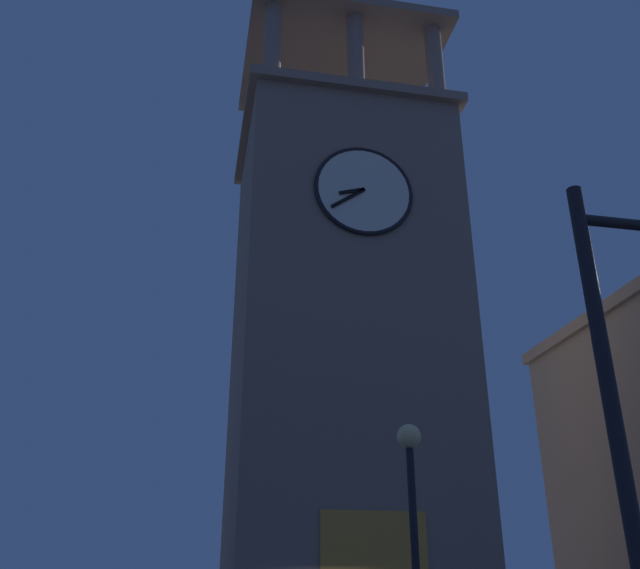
% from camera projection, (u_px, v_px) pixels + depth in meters
% --- Properties ---
extents(clocktower, '(8.63, 7.88, 26.38)m').
position_uv_depth(clocktower, '(343.00, 344.00, 26.16)').
color(clocktower, gray).
rests_on(clocktower, ground_plane).
extents(street_lamp, '(0.44, 0.44, 4.63)m').
position_uv_depth(street_lamp, '(412.00, 501.00, 12.02)').
color(street_lamp, black).
rests_on(street_lamp, ground_plane).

